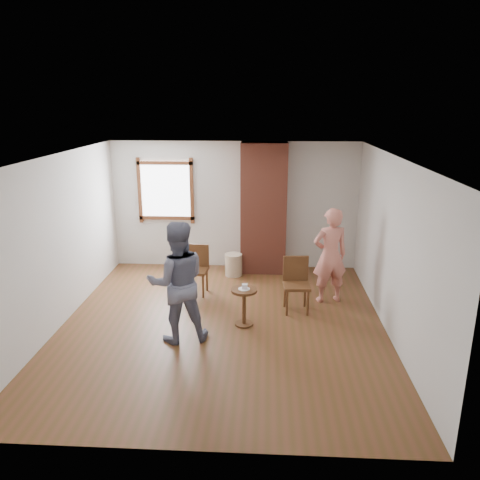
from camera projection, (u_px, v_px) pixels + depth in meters
name	position (u px, v px, depth m)	size (l,w,h in m)	color
ground	(223.00, 325.00, 7.29)	(5.50, 5.50, 0.00)	brown
room_shell	(221.00, 203.00, 7.36)	(5.04, 5.52, 2.62)	silver
brick_chimney	(264.00, 209.00, 9.28)	(0.90, 0.50, 2.60)	#A44F3A
stoneware_crock	(234.00, 265.00, 9.32)	(0.34, 0.34, 0.44)	#C8B490
dark_pot	(187.00, 267.00, 9.62)	(0.16, 0.16, 0.16)	black
dining_chair_left	(197.00, 267.00, 8.41)	(0.44, 0.44, 0.88)	brown
dining_chair_right	(296.00, 281.00, 7.71)	(0.45, 0.45, 0.90)	brown
side_table	(244.00, 301.00, 7.18)	(0.40, 0.40, 0.60)	brown
cake_plate	(244.00, 289.00, 7.13)	(0.18, 0.18, 0.01)	white
cake_slice	(245.00, 287.00, 7.11)	(0.08, 0.07, 0.06)	white
man	(177.00, 282.00, 6.62)	(0.86, 0.67, 1.78)	#121633
person_pink	(330.00, 256.00, 7.94)	(0.61, 0.40, 1.66)	#DD7F6E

